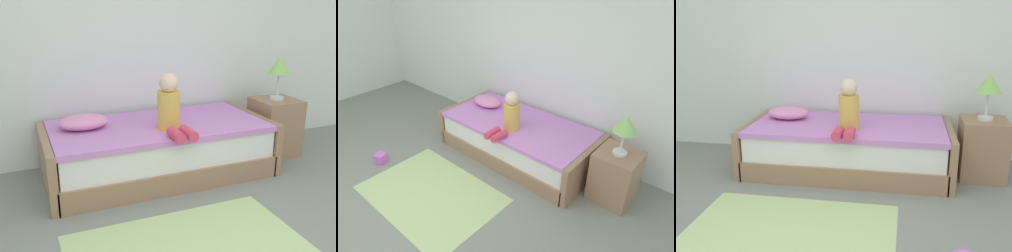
{
  "view_description": "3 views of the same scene",
  "coord_description": "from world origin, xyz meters",
  "views": [
    {
      "loc": [
        -1.11,
        -1.25,
        1.59
      ],
      "look_at": [
        0.11,
        1.75,
        0.55
      ],
      "focal_mm": 41.81,
      "sensor_mm": 36.0,
      "label": 1
    },
    {
      "loc": [
        2.3,
        -0.77,
        2.45
      ],
      "look_at": [
        0.11,
        1.75,
        0.55
      ],
      "focal_mm": 32.77,
      "sensor_mm": 36.0,
      "label": 2
    },
    {
      "loc": [
        0.68,
        -1.7,
        1.57
      ],
      "look_at": [
        0.11,
        1.75,
        0.55
      ],
      "focal_mm": 40.41,
      "sensor_mm": 36.0,
      "label": 3
    }
  ],
  "objects": [
    {
      "name": "pillow",
      "position": [
        -0.56,
        2.1,
        0.56
      ],
      "size": [
        0.44,
        0.3,
        0.13
      ],
      "primitive_type": "ellipsoid",
      "color": "#EA8CC6",
      "rests_on": "bed"
    },
    {
      "name": "nightstand",
      "position": [
        1.46,
        2.03,
        0.3
      ],
      "size": [
        0.44,
        0.44,
        0.6
      ],
      "primitive_type": "cube",
      "color": "#997556",
      "rests_on": "ground"
    },
    {
      "name": "bed",
      "position": [
        0.11,
        2.0,
        0.25
      ],
      "size": [
        2.11,
        1.0,
        0.5
      ],
      "color": "#997556",
      "rests_on": "ground"
    },
    {
      "name": "wall_rear",
      "position": [
        0.0,
        2.6,
        1.45
      ],
      "size": [
        7.2,
        0.1,
        2.9
      ],
      "primitive_type": "cube",
      "color": "silver",
      "rests_on": "ground"
    },
    {
      "name": "table_lamp",
      "position": [
        1.46,
        2.03,
        0.94
      ],
      "size": [
        0.24,
        0.24,
        0.45
      ],
      "color": "silver",
      "rests_on": "nightstand"
    },
    {
      "name": "child_figure",
      "position": [
        0.14,
        1.77,
        0.7
      ],
      "size": [
        0.2,
        0.51,
        0.5
      ],
      "color": "gold",
      "rests_on": "bed"
    }
  ]
}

